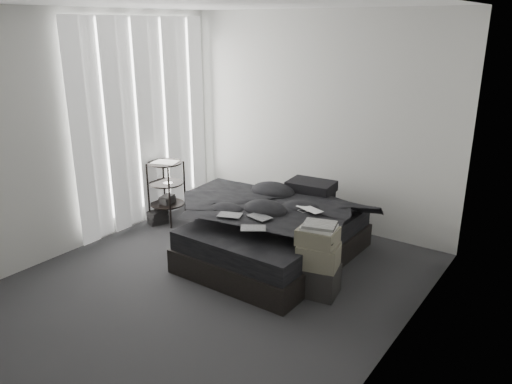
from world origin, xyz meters
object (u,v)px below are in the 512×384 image
Objects in this scene: laptop at (307,204)px; box_lower at (317,280)px; side_stand at (167,193)px; bed at (276,247)px.

box_lower is (0.39, -0.46, -0.54)m from laptop.
side_stand is at bearing -162.47° from laptop.
side_stand is (-2.05, 0.05, -0.29)m from laptop.
bed is at bearing -2.95° from side_stand.
box_lower reaches higher than bed.
laptop is at bearing 130.30° from box_lower.
bed is 4.76× the size of box_lower.
laptop is at bearing 7.50° from bed.
box_lower is at bearing -30.83° from laptop.
box_lower is at bearing -11.69° from side_stand.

